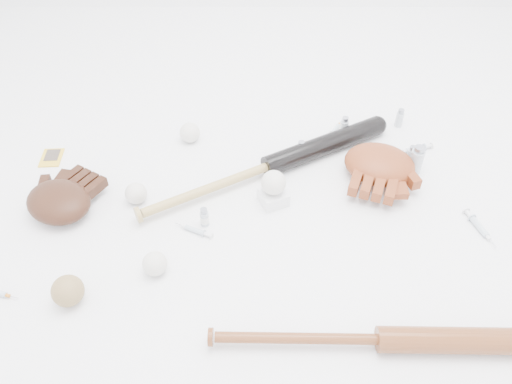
{
  "coord_description": "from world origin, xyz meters",
  "views": [
    {
      "loc": [
        0.01,
        -1.06,
        1.11
      ],
      "look_at": [
        0.01,
        0.03,
        0.06
      ],
      "focal_mm": 35.0,
      "sensor_mm": 36.0,
      "label": 1
    }
  ],
  "objects_px": {
    "bat_dark": "(269,166)",
    "glove_dark": "(59,201)",
    "bat_wood": "(381,339)",
    "pedestal": "(273,197)"
  },
  "relations": [
    {
      "from": "bat_dark",
      "to": "glove_dark",
      "type": "xyz_separation_m",
      "value": [
        -0.64,
        -0.17,
        0.01
      ]
    },
    {
      "from": "bat_wood",
      "to": "pedestal",
      "type": "xyz_separation_m",
      "value": [
        -0.25,
        0.5,
        -0.01
      ]
    },
    {
      "from": "pedestal",
      "to": "bat_dark",
      "type": "bearing_deg",
      "value": 95.38
    },
    {
      "from": "glove_dark",
      "to": "pedestal",
      "type": "height_order",
      "value": "glove_dark"
    },
    {
      "from": "bat_wood",
      "to": "pedestal",
      "type": "bearing_deg",
      "value": 117.08
    },
    {
      "from": "bat_wood",
      "to": "glove_dark",
      "type": "xyz_separation_m",
      "value": [
        -0.9,
        0.45,
        0.01
      ]
    },
    {
      "from": "pedestal",
      "to": "glove_dark",
      "type": "bearing_deg",
      "value": -176.15
    },
    {
      "from": "glove_dark",
      "to": "pedestal",
      "type": "distance_m",
      "value": 0.65
    },
    {
      "from": "bat_dark",
      "to": "glove_dark",
      "type": "distance_m",
      "value": 0.66
    },
    {
      "from": "bat_wood",
      "to": "glove_dark",
      "type": "distance_m",
      "value": 1.0
    }
  ]
}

